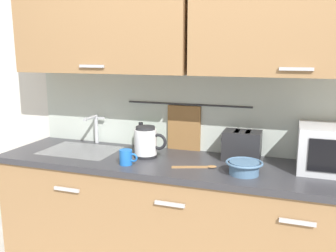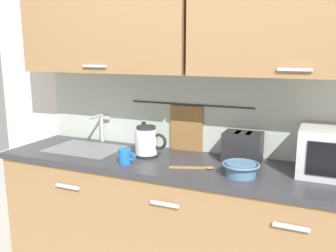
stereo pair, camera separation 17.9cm
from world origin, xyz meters
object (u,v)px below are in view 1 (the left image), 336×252
object	(u,v)px
electric_kettle	(146,142)
wooden_spoon	(200,167)
toaster	(242,145)
mug_near_sink	(126,157)
mixing_bowl	(244,167)
dish_soap_bottle	(141,137)

from	to	relation	value
electric_kettle	wooden_spoon	size ratio (longest dim) A/B	0.84
toaster	mug_near_sink	bearing A→B (deg)	-152.80
mug_near_sink	mixing_bowl	world-z (taller)	mug_near_sink
mug_near_sink	wooden_spoon	size ratio (longest dim) A/B	0.45
mug_near_sink	wooden_spoon	xyz separation A→B (m)	(0.45, 0.09, -0.04)
electric_kettle	mixing_bowl	xyz separation A→B (m)	(0.67, -0.14, -0.06)
mixing_bowl	wooden_spoon	size ratio (longest dim) A/B	0.80
toaster	wooden_spoon	bearing A→B (deg)	-130.16
dish_soap_bottle	wooden_spoon	bearing A→B (deg)	-29.34
electric_kettle	toaster	bearing A→B (deg)	13.20
wooden_spoon	electric_kettle	bearing A→B (deg)	164.23
toaster	dish_soap_bottle	bearing A→B (deg)	177.59
electric_kettle	mixing_bowl	world-z (taller)	electric_kettle
dish_soap_bottle	wooden_spoon	xyz separation A→B (m)	(0.51, -0.29, -0.08)
dish_soap_bottle	toaster	world-z (taller)	dish_soap_bottle
mug_near_sink	wooden_spoon	bearing A→B (deg)	10.90
mixing_bowl	toaster	distance (m)	0.30
mug_near_sink	mixing_bowl	distance (m)	0.72
electric_kettle	wooden_spoon	bearing A→B (deg)	-15.77
mixing_bowl	wooden_spoon	bearing A→B (deg)	173.29
electric_kettle	dish_soap_bottle	world-z (taller)	electric_kettle
mixing_bowl	wooden_spoon	xyz separation A→B (m)	(-0.27, 0.03, -0.04)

